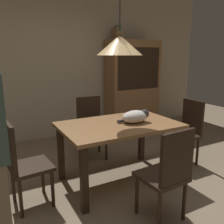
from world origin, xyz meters
TOP-DOWN VIEW (x-y plane):
  - ground at (0.00, 0.00)m, footprint 10.00×10.00m
  - back_wall at (0.00, 2.65)m, footprint 6.40×0.10m
  - dining_table at (-0.02, 0.53)m, footprint 1.40×0.90m
  - chair_far_back at (-0.01, 1.40)m, footprint 0.44×0.44m
  - chair_near_front at (-0.01, -0.35)m, footprint 0.43×0.43m
  - chair_left_side at (-1.15, 0.52)m, footprint 0.44×0.44m
  - chair_right_side at (1.11, 0.53)m, footprint 0.41×0.41m
  - cat_sleeping at (0.18, 0.47)m, footprint 0.39×0.24m
  - pendant_lamp at (-0.02, 0.53)m, footprint 0.52×0.52m
  - hutch_bookcase at (1.35, 2.32)m, footprint 1.12×0.45m
  - book_brown_thick at (0.93, 2.32)m, footprint 0.06×0.24m
  - book_green_slim at (0.99, 2.32)m, footprint 0.03×0.20m

SIDE VIEW (x-z plane):
  - ground at x=0.00m, z-range 0.00..0.00m
  - chair_far_back at x=-0.01m, z-range 0.05..0.98m
  - chair_near_front at x=-0.01m, z-range 0.05..0.98m
  - chair_left_side at x=-1.15m, z-range 0.05..0.98m
  - chair_right_side at x=1.11m, z-range 0.05..0.98m
  - dining_table at x=-0.02m, z-range 0.27..1.02m
  - cat_sleeping at x=0.18m, z-range 0.75..0.90m
  - hutch_bookcase at x=1.35m, z-range -0.04..1.81m
  - back_wall at x=0.00m, z-range 0.00..2.90m
  - pendant_lamp at x=-0.02m, z-range 1.01..2.31m
  - book_brown_thick at x=0.93m, z-range 1.85..2.07m
  - book_green_slim at x=0.99m, z-range 1.85..2.11m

